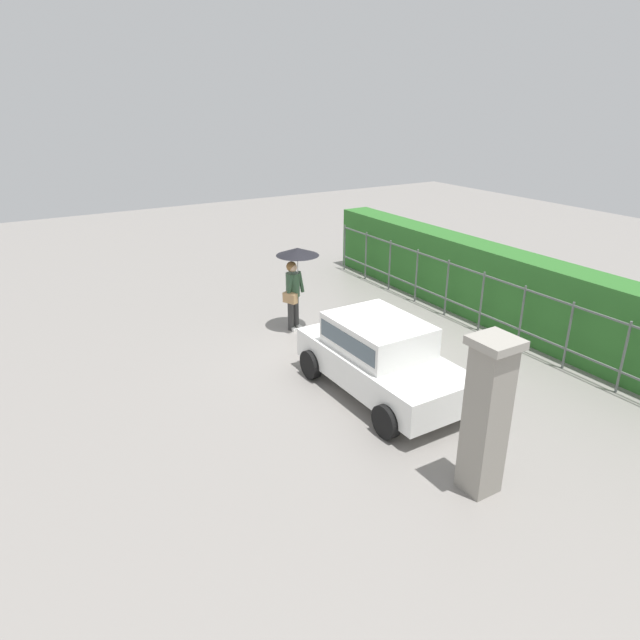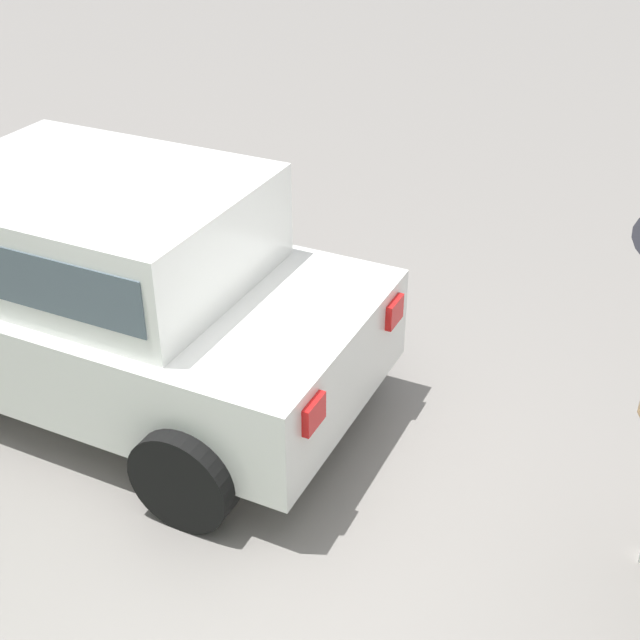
% 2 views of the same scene
% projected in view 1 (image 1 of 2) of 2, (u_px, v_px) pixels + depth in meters
% --- Properties ---
extents(ground_plane, '(40.00, 40.00, 0.00)m').
position_uv_depth(ground_plane, '(361.00, 356.00, 12.32)').
color(ground_plane, gray).
extents(car, '(3.75, 1.88, 1.48)m').
position_uv_depth(car, '(380.00, 354.00, 10.56)').
color(car, white).
rests_on(car, ground).
extents(pedestrian, '(1.03, 1.03, 2.06)m').
position_uv_depth(pedestrian, '(295.00, 269.00, 13.23)').
color(pedestrian, '#333333').
rests_on(pedestrian, ground).
extents(gate_pillar, '(0.60, 0.60, 2.42)m').
position_uv_depth(gate_pillar, '(486.00, 415.00, 7.73)').
color(gate_pillar, gray).
rests_on(gate_pillar, ground).
extents(fence_section, '(10.95, 0.05, 1.50)m').
position_uv_depth(fence_section, '(464.00, 292.00, 13.89)').
color(fence_section, '#59605B').
rests_on(fence_section, ground).
extents(hedge_row, '(11.90, 0.90, 1.90)m').
position_uv_depth(hedge_row, '(485.00, 282.00, 14.19)').
color(hedge_row, '#2D6B28').
rests_on(hedge_row, ground).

